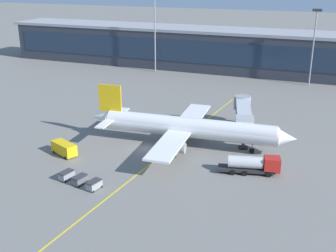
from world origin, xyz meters
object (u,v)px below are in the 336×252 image
fuel_tanker (253,164)px  baggage_cart_2 (94,185)px  baggage_cart_1 (80,180)px  main_airliner (188,127)px  baggage_cart_0 (66,175)px  lavatory_truck (64,148)px

fuel_tanker → baggage_cart_2: 28.02m
baggage_cart_1 → baggage_cart_2: same height
main_airliner → baggage_cart_0: main_airliner is taller
main_airliner → baggage_cart_1: main_airliner is taller
baggage_cart_2 → lavatory_truck: bearing=142.0°
main_airliner → baggage_cart_1: (-11.29, -22.83, -3.27)m
lavatory_truck → baggage_cart_1: bearing=-44.0°
main_airliner → fuel_tanker: size_ratio=3.89×
baggage_cart_0 → baggage_cart_1: (3.14, -0.63, 0.00)m
fuel_tanker → lavatory_truck: 36.57m
main_airliner → baggage_cart_0: bearing=-123.0°
main_airliner → baggage_cart_0: size_ratio=14.85×
main_airliner → baggage_cart_1: size_ratio=14.85×
main_airliner → lavatory_truck: main_airliner is taller
lavatory_truck → baggage_cart_2: size_ratio=2.15×
fuel_tanker → baggage_cart_2: fuel_tanker is taller
baggage_cart_0 → baggage_cart_2: size_ratio=1.00×
fuel_tanker → baggage_cart_1: 30.35m
baggage_cart_0 → baggage_cart_1: bearing=-11.4°
baggage_cart_2 → baggage_cart_0: bearing=168.6°
lavatory_truck → baggage_cart_0: size_ratio=2.15×
baggage_cart_2 → baggage_cart_1: bearing=168.6°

